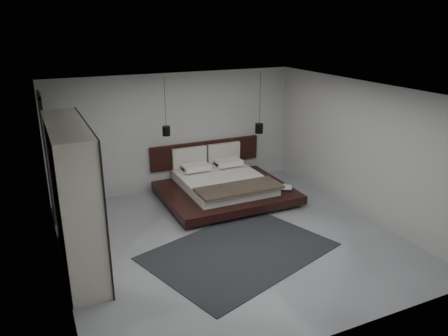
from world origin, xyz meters
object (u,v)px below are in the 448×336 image
lattice_screen (47,158)px  rug (239,251)px  bed (223,185)px  wardrobe (74,198)px  pendant_left (166,131)px  pendant_right (259,128)px

lattice_screen → rug: bearing=-45.9°
bed → wardrobe: bearing=-153.9°
lattice_screen → wardrobe: lattice_screen is taller
rug → pendant_left: bearing=97.5°
pendant_left → rug: 3.33m
bed → rug: bed is taller
lattice_screen → pendant_left: (2.50, -0.09, 0.32)m
pendant_left → pendant_right: same height
lattice_screen → rug: size_ratio=0.83×
wardrobe → rug: wardrobe is taller
rug → wardrobe: bearing=164.1°
bed → wardrobe: size_ratio=1.14×
lattice_screen → rug: (2.88, -2.97, -1.29)m
pendant_left → wardrobe: bearing=-136.4°
rug → bed: bearing=71.8°
bed → pendant_right: size_ratio=1.93×
lattice_screen → wardrobe: 2.24m
bed → pendant_left: bearing=158.7°
pendant_right → wardrobe: pendant_right is taller
wardrobe → rug: size_ratio=0.80×
bed → rug: 2.57m
pendant_left → wardrobe: (-2.25, -2.14, -0.39)m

